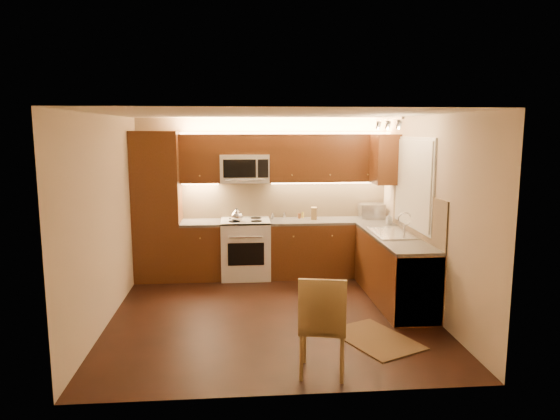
{
  "coord_description": "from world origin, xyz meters",
  "views": [
    {
      "loc": [
        -0.42,
        -6.13,
        2.32
      ],
      "look_at": [
        0.15,
        0.55,
        1.25
      ],
      "focal_mm": 32.39,
      "sensor_mm": 36.0,
      "label": 1
    }
  ],
  "objects": [
    {
      "name": "base_cab_right",
      "position": [
        1.7,
        0.4,
        0.43
      ],
      "size": [
        0.6,
        2.0,
        0.86
      ],
      "primitive_type": "cube",
      "color": "#45260E",
      "rests_on": "floor"
    },
    {
      "name": "wall_front",
      "position": [
        0.0,
        -2.0,
        1.25
      ],
      "size": [
        4.0,
        0.01,
        2.5
      ],
      "primitive_type": "cube",
      "color": "#C5AE90",
      "rests_on": "ground"
    },
    {
      "name": "counter_back_left",
      "position": [
        -0.99,
        1.7,
        0.88
      ],
      "size": [
        0.62,
        0.6,
        0.04
      ],
      "primitive_type": "cube",
      "color": "#3C3937",
      "rests_on": "base_cab_back_left"
    },
    {
      "name": "kettle",
      "position": [
        -0.43,
        1.54,
        1.03
      ],
      "size": [
        0.21,
        0.21,
        0.22
      ],
      "primitive_type": null,
      "rotation": [
        0.0,
        0.0,
        -0.12
      ],
      "color": "silver",
      "rests_on": "stove"
    },
    {
      "name": "ceiling",
      "position": [
        0.0,
        0.0,
        2.5
      ],
      "size": [
        4.0,
        4.0,
        0.01
      ],
      "primitive_type": "cube",
      "color": "beige",
      "rests_on": "ground"
    },
    {
      "name": "wall_right",
      "position": [
        2.0,
        0.0,
        1.25
      ],
      "size": [
        0.01,
        4.0,
        2.5
      ],
      "primitive_type": "cube",
      "color": "#C5AE90",
      "rests_on": "ground"
    },
    {
      "name": "soap_bottle",
      "position": [
        1.88,
        1.27,
        0.98
      ],
      "size": [
        0.08,
        0.08,
        0.17
      ],
      "primitive_type": "imported",
      "rotation": [
        0.0,
        0.0,
        0.08
      ],
      "color": "#B1B2B6",
      "rests_on": "counter_right"
    },
    {
      "name": "spice_jar_d",
      "position": [
        0.64,
        1.91,
        0.95
      ],
      "size": [
        0.06,
        0.06,
        0.09
      ],
      "primitive_type": "cylinder",
      "rotation": [
        0.0,
        0.0,
        0.31
      ],
      "color": "#A69032",
      "rests_on": "counter_back_right"
    },
    {
      "name": "spice_jar_b",
      "position": [
        0.57,
        1.85,
        0.94
      ],
      "size": [
        0.06,
        0.06,
        0.08
      ],
      "primitive_type": "cylinder",
      "rotation": [
        0.0,
        0.0,
        -0.39
      ],
      "color": "brown",
      "rests_on": "counter_back_right"
    },
    {
      "name": "upper_cab_back_right",
      "position": [
        1.04,
        1.82,
        1.88
      ],
      "size": [
        1.92,
        0.35,
        0.75
      ],
      "primitive_type": "cube",
      "color": "#45260E",
      "rests_on": "wall_back"
    },
    {
      "name": "wall_back",
      "position": [
        0.0,
        2.0,
        1.25
      ],
      "size": [
        4.0,
        0.01,
        2.5
      ],
      "primitive_type": "cube",
      "color": "#C5AE90",
      "rests_on": "ground"
    },
    {
      "name": "floor",
      "position": [
        0.0,
        0.0,
        0.0
      ],
      "size": [
        4.0,
        4.0,
        0.01
      ],
      "primitive_type": "cube",
      "color": "black",
      "rests_on": "ground"
    },
    {
      "name": "stove",
      "position": [
        -0.3,
        1.68,
        0.46
      ],
      "size": [
        0.76,
        0.65,
        0.92
      ],
      "primitive_type": null,
      "color": "silver",
      "rests_on": "floor"
    },
    {
      "name": "dining_chair",
      "position": [
        0.37,
        -1.61,
        0.49
      ],
      "size": [
        0.52,
        0.52,
        0.99
      ],
      "primitive_type": null,
      "rotation": [
        0.0,
        0.0,
        -0.21
      ],
      "color": "#9D7847",
      "rests_on": "floor"
    },
    {
      "name": "upper_cab_right_corner",
      "position": [
        1.82,
        1.4,
        1.88
      ],
      "size": [
        0.35,
        0.5,
        0.75
      ],
      "primitive_type": "cube",
      "color": "#45260E",
      "rests_on": "wall_right"
    },
    {
      "name": "spice_jar_c",
      "position": [
        0.14,
        1.81,
        0.95
      ],
      "size": [
        0.05,
        0.05,
        0.1
      ],
      "primitive_type": "cylinder",
      "rotation": [
        0.0,
        0.0,
        0.4
      ],
      "color": "silver",
      "rests_on": "counter_back_right"
    },
    {
      "name": "wall_left",
      "position": [
        -2.0,
        0.0,
        1.25
      ],
      "size": [
        0.01,
        4.0,
        2.5
      ],
      "primitive_type": "cube",
      "color": "#C5AE90",
      "rests_on": "ground"
    },
    {
      "name": "dishwasher",
      "position": [
        1.7,
        -0.3,
        0.43
      ],
      "size": [
        0.58,
        0.6,
        0.84
      ],
      "primitive_type": "cube",
      "color": "silver",
      "rests_on": "floor"
    },
    {
      "name": "rug",
      "position": [
        1.1,
        -0.9,
        0.01
      ],
      "size": [
        1.02,
        1.18,
        0.01
      ],
      "primitive_type": "cube",
      "rotation": [
        0.0,
        0.0,
        0.44
      ],
      "color": "black",
      "rests_on": "floor"
    },
    {
      "name": "base_cab_back_left",
      "position": [
        -0.99,
        1.7,
        0.43
      ],
      "size": [
        0.62,
        0.6,
        0.86
      ],
      "primitive_type": "cube",
      "color": "#45260E",
      "rests_on": "floor"
    },
    {
      "name": "counter_right",
      "position": [
        1.7,
        0.4,
        0.88
      ],
      "size": [
        0.6,
        2.0,
        0.04
      ],
      "primitive_type": "cube",
      "color": "#3C3937",
      "rests_on": "base_cab_right"
    },
    {
      "name": "spice_jar_a",
      "position": [
        0.34,
        1.91,
        0.95
      ],
      "size": [
        0.05,
        0.05,
        0.09
      ],
      "primitive_type": "cylinder",
      "rotation": [
        0.0,
        0.0,
        -0.36
      ],
      "color": "silver",
      "rests_on": "counter_back_right"
    },
    {
      "name": "sink",
      "position": [
        1.7,
        0.55,
        0.98
      ],
      "size": [
        0.52,
        0.86,
        0.15
      ],
      "primitive_type": null,
      "color": "silver",
      "rests_on": "counter_right"
    },
    {
      "name": "window_blinds",
      "position": [
        1.97,
        0.55,
        1.6
      ],
      "size": [
        0.02,
        1.36,
        1.16
      ],
      "primitive_type": "cube",
      "color": "silver",
      "rests_on": "wall_right"
    },
    {
      "name": "pantry",
      "position": [
        -1.65,
        1.7,
        1.15
      ],
      "size": [
        0.7,
        0.6,
        2.3
      ],
      "primitive_type": "cube",
      "color": "#45260E",
      "rests_on": "floor"
    },
    {
      "name": "upper_cab_back_left",
      "position": [
        -0.99,
        1.82,
        1.88
      ],
      "size": [
        0.62,
        0.35,
        0.75
      ],
      "primitive_type": "cube",
      "color": "#45260E",
      "rests_on": "wall_back"
    },
    {
      "name": "base_cab_back_right",
      "position": [
        1.04,
        1.7,
        0.43
      ],
      "size": [
        1.92,
        0.6,
        0.86
      ],
      "primitive_type": "cube",
      "color": "#45260E",
      "rests_on": "floor"
    },
    {
      "name": "upper_cab_bridge",
      "position": [
        -0.3,
        1.82,
        2.09
      ],
      "size": [
        0.76,
        0.35,
        0.31
      ],
      "primitive_type": "cube",
      "color": "#45260E",
      "rests_on": "wall_back"
    },
    {
      "name": "microwave",
      "position": [
        -0.3,
        1.81,
        1.72
      ],
      "size": [
        0.76,
        0.38,
        0.44
      ],
      "primitive_type": null,
      "color": "silver",
      "rests_on": "wall_back"
    },
    {
      "name": "track_light_bar",
      "position": [
        1.55,
        0.4,
        2.46
      ],
      "size": [
        0.04,
        1.2,
        0.03
      ],
      "primitive_type": "cube",
      "color": "silver",
      "rests_on": "ceiling"
    },
    {
      "name": "faucet",
      "position": [
        1.88,
        0.55,
        1.05
      ],
      "size": [
        0.2,
        0.04,
        0.3
      ],
      "primitive_type": null,
      "color": "silver",
      "rests_on": "counter_right"
    },
    {
      "name": "backsplash_back",
      "position": [
        0.35,
        1.99,
        1.2
      ],
      "size": [
        3.3,
        0.02,
        0.6
      ],
      "primitive_type": "cube",
      "color": "tan",
      "rests_on": "wall_back"
    },
    {
      "name": "backsplash_right",
      "position": [
        1.99,
        0.4,
        1.2
      ],
      "size": [
        0.02,
        2.0,
        0.6
      ],
      "primitive_type": "cube",
      "color": "tan",
      "rests_on": "wall_right"
    },
    {
      "name": "knife_block",
      "position": [
        0.8,
        1.75,
        1.0
      ],
      "size": [
        0.1,
        0.15,
        0.19
      ],
      "primitive_type": "cube",
      "rotation": [
        0.0,
        0.0,
        -0.12
      ],
      "color": "#9D7847",
      "rests_on": "counter_back_right"
    },
    {
      "name": "toaster_oven",
      "position": [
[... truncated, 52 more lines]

